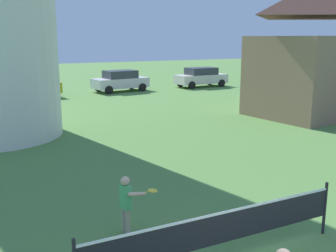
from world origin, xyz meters
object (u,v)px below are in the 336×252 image
parked_car_cream (201,77)px  player_far (127,201)px  parked_car_mustard (29,86)px  chapel (316,51)px  tennis_net (220,229)px  parked_car_silver (120,81)px

parked_car_cream → player_far: bearing=-124.9°
parked_car_mustard → chapel: chapel is taller
tennis_net → parked_car_mustard: bearing=89.8°
tennis_net → parked_car_cream: (13.53, 22.69, 0.12)m
player_far → parked_car_silver: (7.67, 21.11, 0.11)m
parked_car_silver → parked_car_cream: (6.88, -0.21, 0.00)m
player_far → chapel: size_ratio=0.16×
parked_car_silver → chapel: bearing=-66.9°
parked_car_silver → chapel: chapel is taller
chapel → parked_car_cream: bearing=84.5°
player_far → parked_car_silver: size_ratio=0.29×
tennis_net → player_far: 2.08m
player_far → parked_car_mustard: 20.43m
player_far → parked_car_silver: parked_car_silver is taller
player_far → parked_car_cream: (14.55, 20.89, 0.11)m
parked_car_silver → parked_car_cream: 6.88m
parked_car_mustard → parked_car_cream: size_ratio=0.94×
parked_car_silver → chapel: size_ratio=0.56×
tennis_net → parked_car_cream: parked_car_cream is taller
parked_car_silver → player_far: bearing=-110.0°
parked_car_cream → chapel: bearing=-95.5°
parked_car_mustard → parked_car_cream: bearing=2.1°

